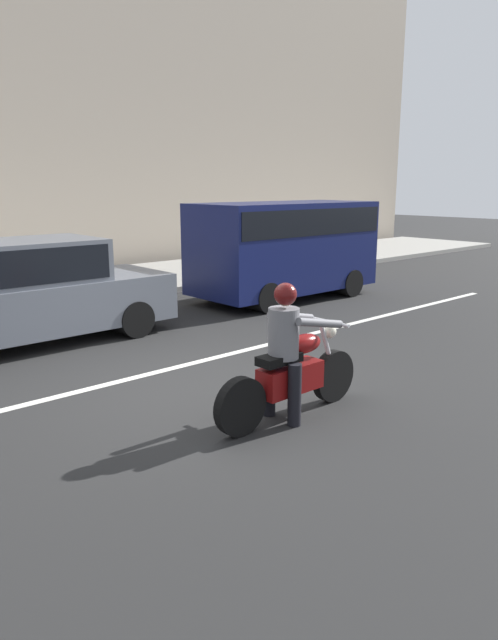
{
  "coord_description": "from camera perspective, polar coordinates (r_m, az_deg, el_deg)",
  "views": [
    {
      "loc": [
        -4.23,
        -5.79,
        2.59
      ],
      "look_at": [
        0.25,
        -0.78,
        1.02
      ],
      "focal_mm": 32.58,
      "sensor_mm": 36.0,
      "label": 1
    }
  ],
  "objects": [
    {
      "name": "lane_marking_stripe",
      "position": [
        8.4,
        -8.2,
        -4.87
      ],
      "size": [
        18.0,
        0.14,
        0.01
      ],
      "primitive_type": "cube",
      "color": "silver",
      "rests_on": "ground_plane"
    },
    {
      "name": "ground_plane",
      "position": [
        7.62,
        -5.37,
        -6.73
      ],
      "size": [
        80.0,
        80.0,
        0.0
      ],
      "primitive_type": "plane",
      "color": "#242424"
    },
    {
      "name": "motorcycle_with_rider_gray",
      "position": [
        6.52,
        4.03,
        -4.25
      ],
      "size": [
        2.14,
        0.7,
        1.56
      ],
      "color": "black",
      "rests_on": "ground_plane"
    },
    {
      "name": "parked_sedan_slate_gray",
      "position": [
        10.19,
        -20.41,
        2.69
      ],
      "size": [
        4.33,
        1.82,
        1.72
      ],
      "color": "slate",
      "rests_on": "ground_plane"
    },
    {
      "name": "parked_van_navy",
      "position": [
        13.34,
        3.53,
        7.5
      ],
      "size": [
        4.41,
        1.96,
        2.2
      ],
      "color": "#11194C",
      "rests_on": "ground_plane"
    }
  ]
}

